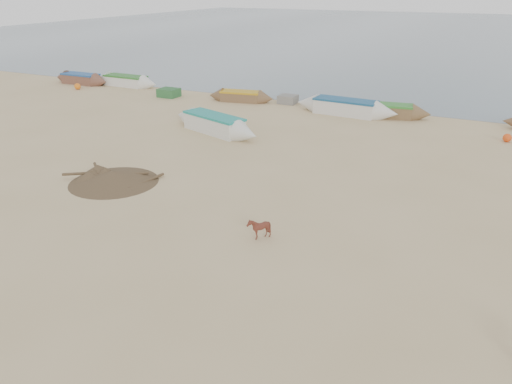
# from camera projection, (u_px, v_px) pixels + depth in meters

# --- Properties ---
(ground) EXTENTS (140.00, 140.00, 0.00)m
(ground) POSITION_uv_depth(u_px,v_px,m) (196.00, 272.00, 14.51)
(ground) COLOR tan
(ground) RESTS_ON ground
(sea) EXTENTS (160.00, 160.00, 0.00)m
(sea) POSITION_uv_depth(u_px,v_px,m) (463.00, 33.00, 82.37)
(sea) COLOR slate
(sea) RESTS_ON ground
(calf_front) EXTENTS (0.76, 0.69, 0.75)m
(calf_front) POSITION_uv_depth(u_px,v_px,m) (259.00, 228.00, 16.24)
(calf_front) COLOR #56251B
(calf_front) RESTS_ON ground
(near_canoe) EXTENTS (6.71, 3.34, 1.00)m
(near_canoe) POSITION_uv_depth(u_px,v_px,m) (214.00, 124.00, 27.75)
(near_canoe) COLOR silver
(near_canoe) RESTS_ON ground
(debris_pile) EXTENTS (4.10, 4.10, 0.48)m
(debris_pile) POSITION_uv_depth(u_px,v_px,m) (114.00, 177.00, 20.88)
(debris_pile) COLOR brown
(debris_pile) RESTS_ON ground
(waterline_canoes) EXTENTS (54.26, 3.01, 0.98)m
(waterline_canoes) POSITION_uv_depth(u_px,v_px,m) (369.00, 108.00, 31.42)
(waterline_canoes) COLOR brown
(waterline_canoes) RESTS_ON ground
(beach_clutter) EXTENTS (45.75, 4.24, 0.64)m
(beach_clutter) POSITION_uv_depth(u_px,v_px,m) (429.00, 118.00, 29.61)
(beach_clutter) COLOR #2A5F31
(beach_clutter) RESTS_ON ground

